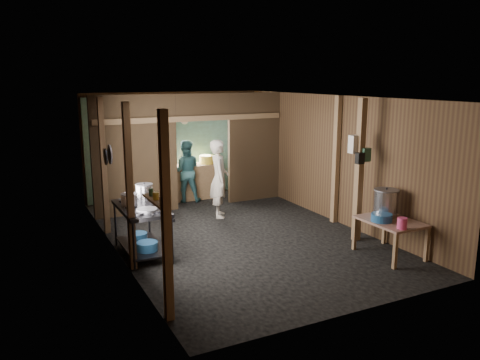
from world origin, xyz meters
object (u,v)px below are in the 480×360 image
gas_range (142,231)px  stock_pot (386,203)px  cook (219,179)px  yellow_tub (207,159)px  stove_pot_large (144,193)px  pink_bucket (402,223)px  prep_table (390,238)px

gas_range → stock_pot: bearing=-23.5°
cook → stock_pot: bearing=-131.9°
yellow_tub → stove_pot_large: bearing=-129.8°
stock_pot → pink_bucket: 0.74m
gas_range → stove_pot_large: bearing=66.8°
stove_pot_large → yellow_tub: 3.68m
gas_range → stock_pot: size_ratio=2.92×
stove_pot_large → gas_range: bearing=-113.2°
yellow_tub → cook: (-0.43, -1.73, -0.12)m
cook → yellow_tub: bearing=5.4°
stove_pot_large → cook: (1.92, 1.10, -0.14)m
stock_pot → cook: bearing=118.6°
prep_table → pink_bucket: (-0.18, -0.43, 0.40)m
prep_table → stock_pot: 0.59m
stock_pot → yellow_tub: 5.04m
stock_pot → stove_pot_large: bearing=150.6°
gas_range → pink_bucket: 4.23m
gas_range → stock_pot: (3.81, -1.65, 0.42)m
prep_table → pink_bucket: pink_bucket is taller
pink_bucket → yellow_tub: 5.64m
gas_range → prep_table: (3.71, -1.90, -0.11)m
pink_bucket → yellow_tub: size_ratio=0.50×
prep_table → pink_bucket: 0.61m
gas_range → prep_table: bearing=-27.1°
prep_table → cook: bearing=115.5°
stove_pot_large → stock_pot: 4.18m
gas_range → pink_bucket: size_ratio=7.79×
gas_range → yellow_tub: 4.13m
pink_bucket → cook: bearing=110.6°
stove_pot_large → pink_bucket: stove_pot_large is taller
stock_pot → yellow_tub: size_ratio=1.35×
pink_bucket → gas_range: bearing=146.6°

